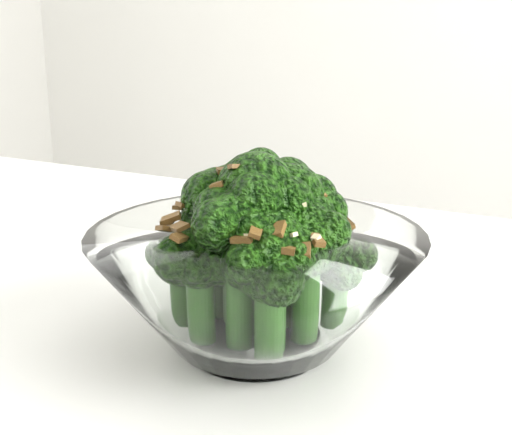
% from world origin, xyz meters
% --- Properties ---
extents(table, '(1.23, 0.84, 0.75)m').
position_xyz_m(table, '(-0.12, -0.13, 0.68)').
color(table, white).
rests_on(table, ground).
extents(broccoli_dish, '(0.22, 0.22, 0.14)m').
position_xyz_m(broccoli_dish, '(0.06, -0.14, 0.80)').
color(broccoli_dish, white).
rests_on(broccoli_dish, table).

